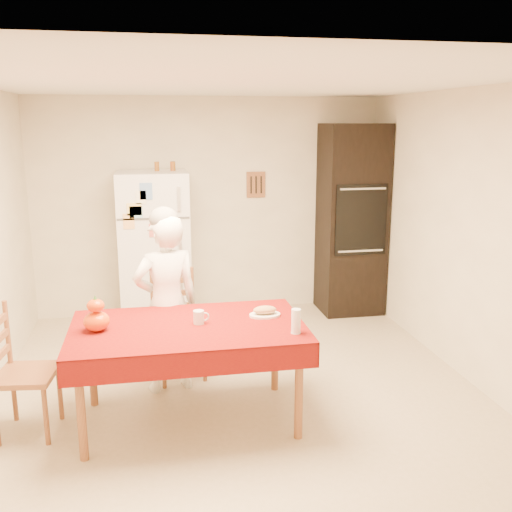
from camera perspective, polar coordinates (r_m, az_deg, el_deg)
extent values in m
plane|color=tan|center=(4.91, -1.55, -13.53)|extent=(4.50, 4.50, 0.00)
cube|color=beige|center=(6.68, -4.69, 4.91)|extent=(4.00, 0.02, 2.50)
cube|color=beige|center=(2.39, 7.01, -10.49)|extent=(4.00, 0.02, 2.50)
cube|color=beige|center=(5.18, 20.77, 1.69)|extent=(0.02, 4.50, 2.50)
cube|color=white|center=(4.39, -1.76, 17.02)|extent=(4.00, 4.50, 0.02)
cube|color=brown|center=(6.72, -0.01, 7.15)|extent=(0.22, 0.02, 0.30)
cube|color=white|center=(6.36, -10.10, 0.66)|extent=(0.75, 0.70, 1.70)
cube|color=silver|center=(5.90, -7.72, 5.70)|extent=(0.03, 0.03, 0.25)
cube|color=silver|center=(6.04, -7.51, -1.38)|extent=(0.03, 0.03, 0.60)
cube|color=black|center=(6.76, 9.52, 3.59)|extent=(0.70, 0.60, 2.20)
cube|color=black|center=(6.47, 10.47, 3.57)|extent=(0.59, 0.02, 0.80)
cylinder|color=brown|center=(4.05, -17.10, -14.62)|extent=(0.06, 0.06, 0.71)
cylinder|color=brown|center=(4.75, -16.09, -10.28)|extent=(0.06, 0.06, 0.71)
cylinder|color=brown|center=(4.14, 4.30, -13.42)|extent=(0.06, 0.06, 0.71)
cylinder|color=brown|center=(4.83, 1.90, -9.37)|extent=(0.06, 0.06, 0.71)
cube|color=brown|center=(4.23, -6.80, -7.32)|extent=(1.60, 0.90, 0.04)
cube|color=#58050A|center=(4.22, -6.81, -6.99)|extent=(1.70, 1.00, 0.01)
cylinder|color=brown|center=(4.96, -9.20, -10.65)|extent=(0.04, 0.04, 0.43)
cylinder|color=brown|center=(5.27, -10.08, -9.24)|extent=(0.04, 0.04, 0.43)
cylinder|color=brown|center=(5.05, -5.16, -10.10)|extent=(0.04, 0.04, 0.43)
cylinder|color=brown|center=(5.35, -6.28, -8.75)|extent=(0.04, 0.04, 0.43)
cube|color=brown|center=(5.07, -7.76, -7.22)|extent=(0.49, 0.48, 0.04)
cube|color=brown|center=(5.14, -8.34, -3.99)|extent=(0.36, 0.10, 0.50)
cylinder|color=brown|center=(4.37, -20.27, -14.82)|extent=(0.04, 0.04, 0.43)
cylinder|color=brown|center=(4.67, -19.02, -12.80)|extent=(0.04, 0.04, 0.43)
cylinder|color=brown|center=(4.77, -23.05, -12.58)|extent=(0.04, 0.04, 0.43)
cube|color=brown|center=(4.47, -21.99, -10.96)|extent=(0.45, 0.47, 0.04)
imported|color=white|center=(4.76, -8.92, -4.77)|extent=(0.61, 0.47, 1.50)
cylinder|color=silver|center=(4.23, -5.75, -6.11)|extent=(0.08, 0.08, 0.10)
ellipsoid|color=#C84104|center=(4.23, -15.66, -6.30)|extent=(0.19, 0.19, 0.14)
ellipsoid|color=#D45B05|center=(4.19, -15.75, -4.80)|extent=(0.12, 0.12, 0.09)
cylinder|color=white|center=(4.03, 4.02, -6.52)|extent=(0.07, 0.07, 0.18)
cylinder|color=white|center=(4.38, 0.89, -5.91)|extent=(0.24, 0.24, 0.02)
ellipsoid|color=#977A4A|center=(4.37, 0.89, -5.41)|extent=(0.18, 0.10, 0.06)
cylinder|color=#8F531A|center=(6.28, -9.89, 8.82)|extent=(0.05, 0.05, 0.10)
cylinder|color=#92481A|center=(6.28, -8.35, 8.88)|extent=(0.05, 0.05, 0.10)
cylinder|color=brown|center=(6.28, -8.29, 8.88)|extent=(0.05, 0.05, 0.10)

